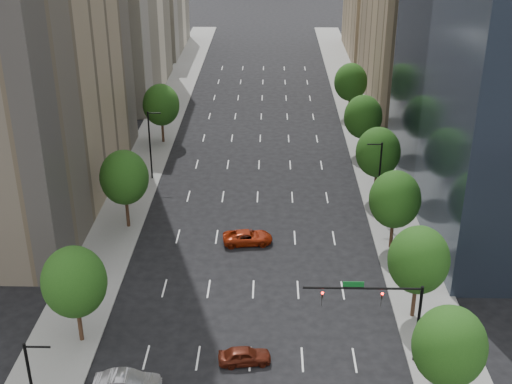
# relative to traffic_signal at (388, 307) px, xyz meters

# --- Properties ---
(sidewalk_left) EXTENTS (6.00, 200.00, 0.15)m
(sidewalk_left) POSITION_rel_traffic_signal_xyz_m (-26.03, 30.00, -5.10)
(sidewalk_left) COLOR slate
(sidewalk_left) RESTS_ON ground
(sidewalk_right) EXTENTS (6.00, 200.00, 0.15)m
(sidewalk_right) POSITION_rel_traffic_signal_xyz_m (4.97, 30.00, -5.10)
(sidewalk_right) COLOR slate
(sidewalk_right) RESTS_ON ground
(filler_left) EXTENTS (14.00, 26.00, 18.00)m
(filler_left) POSITION_rel_traffic_signal_xyz_m (-35.53, 106.00, 3.83)
(filler_left) COLOR beige
(filler_left) RESTS_ON ground
(parking_tan_right) EXTENTS (14.00, 30.00, 30.00)m
(parking_tan_right) POSITION_rel_traffic_signal_xyz_m (14.47, 70.00, 9.83)
(parking_tan_right) COLOR #8C7759
(parking_tan_right) RESTS_ON ground
(filler_right) EXTENTS (14.00, 26.00, 16.00)m
(filler_right) POSITION_rel_traffic_signal_xyz_m (14.47, 103.00, 2.83)
(filler_right) COLOR #8C7759
(filler_right) RESTS_ON ground
(tree_right_0) EXTENTS (5.20, 5.20, 8.39)m
(tree_right_0) POSITION_rel_traffic_signal_xyz_m (3.47, -5.00, 0.22)
(tree_right_0) COLOR #382316
(tree_right_0) RESTS_ON ground
(tree_right_1) EXTENTS (5.20, 5.20, 8.75)m
(tree_right_1) POSITION_rel_traffic_signal_xyz_m (3.47, 6.00, 0.58)
(tree_right_1) COLOR #382316
(tree_right_1) RESTS_ON ground
(tree_right_2) EXTENTS (5.20, 5.20, 8.61)m
(tree_right_2) POSITION_rel_traffic_signal_xyz_m (3.47, 18.00, 0.43)
(tree_right_2) COLOR #382316
(tree_right_2) RESTS_ON ground
(tree_right_3) EXTENTS (5.20, 5.20, 8.89)m
(tree_right_3) POSITION_rel_traffic_signal_xyz_m (3.47, 30.00, 0.72)
(tree_right_3) COLOR #382316
(tree_right_3) RESTS_ON ground
(tree_right_4) EXTENTS (5.20, 5.20, 8.46)m
(tree_right_4) POSITION_rel_traffic_signal_xyz_m (3.47, 44.00, 0.29)
(tree_right_4) COLOR #382316
(tree_right_4) RESTS_ON ground
(tree_right_5) EXTENTS (5.20, 5.20, 8.75)m
(tree_right_5) POSITION_rel_traffic_signal_xyz_m (3.47, 60.00, 0.58)
(tree_right_5) COLOR #382316
(tree_right_5) RESTS_ON ground
(tree_left_0) EXTENTS (5.20, 5.20, 8.75)m
(tree_left_0) POSITION_rel_traffic_signal_xyz_m (-24.53, 2.00, 0.58)
(tree_left_0) COLOR #382316
(tree_left_0) RESTS_ON ground
(tree_left_1) EXTENTS (5.20, 5.20, 8.97)m
(tree_left_1) POSITION_rel_traffic_signal_xyz_m (-24.53, 22.00, 0.79)
(tree_left_1) COLOR #382316
(tree_left_1) RESTS_ON ground
(tree_left_2) EXTENTS (5.20, 5.20, 8.68)m
(tree_left_2) POSITION_rel_traffic_signal_xyz_m (-24.53, 48.00, 0.50)
(tree_left_2) COLOR #382316
(tree_left_2) RESTS_ON ground
(streetlight_rn) EXTENTS (1.70, 0.20, 9.00)m
(streetlight_rn) POSITION_rel_traffic_signal_xyz_m (2.91, 25.00, -0.33)
(streetlight_rn) COLOR black
(streetlight_rn) RESTS_ON ground
(streetlight_ln) EXTENTS (1.70, 0.20, 9.00)m
(streetlight_ln) POSITION_rel_traffic_signal_xyz_m (-23.96, 35.00, -0.33)
(streetlight_ln) COLOR black
(streetlight_ln) RESTS_ON ground
(traffic_signal) EXTENTS (9.12, 0.40, 7.38)m
(traffic_signal) POSITION_rel_traffic_signal_xyz_m (0.00, 0.00, 0.00)
(traffic_signal) COLOR black
(traffic_signal) RESTS_ON ground
(car_maroon) EXTENTS (4.33, 2.21, 1.41)m
(car_maroon) POSITION_rel_traffic_signal_xyz_m (-10.94, -0.49, -4.47)
(car_maroon) COLOR #4C180C
(car_maroon) RESTS_ON ground
(car_silver) EXTENTS (5.07, 1.96, 1.65)m
(car_silver) POSITION_rel_traffic_signal_xyz_m (-19.53, -4.01, -4.35)
(car_silver) COLOR gray
(car_silver) RESTS_ON ground
(car_red_far) EXTENTS (5.43, 3.00, 1.44)m
(car_red_far) POSITION_rel_traffic_signal_xyz_m (-11.33, 18.69, -4.45)
(car_red_far) COLOR maroon
(car_red_far) RESTS_ON ground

